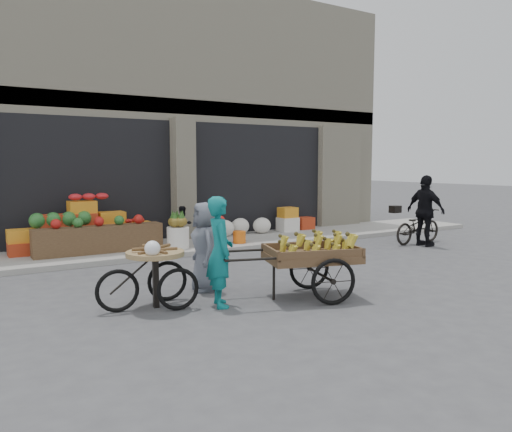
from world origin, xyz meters
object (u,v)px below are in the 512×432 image
pineapple_bin (178,238)px  tricycle_cart (155,270)px  bicycle (418,226)px  vendor_grey (205,247)px  orange_bucket (239,237)px  banana_cart (309,252)px  vendor_woman (220,252)px  seated_person (183,225)px  fire_hydrant (221,229)px  cyclist (426,211)px

pineapple_bin → tricycle_cart: 4.48m
bicycle → vendor_grey: bearing=98.0°
pineapple_bin → vendor_grey: bearing=-105.6°
orange_bucket → banana_cart: bearing=-106.7°
orange_bucket → vendor_woman: (-2.78, -4.30, 0.54)m
seated_person → bicycle: size_ratio=0.54×
pineapple_bin → vendor_grey: size_ratio=0.35×
fire_hydrant → seated_person: bearing=137.1°
vendor_grey → seated_person: bearing=171.0°
vendor_grey → pineapple_bin: bearing=174.0°
fire_hydrant → seated_person: size_ratio=0.76×
banana_cart → tricycle_cart: size_ratio=1.76×
vendor_woman → vendor_grey: size_ratio=1.11×
orange_bucket → tricycle_cart: tricycle_cart is taller
banana_cart → fire_hydrant: bearing=96.0°
fire_hydrant → vendor_woman: size_ratio=0.44×
pineapple_bin → orange_bucket: size_ratio=1.62×
orange_bucket → banana_cart: size_ratio=0.13×
banana_cart → bicycle: size_ratio=1.48×
vendor_woman → vendor_grey: vendor_woman is taller
fire_hydrant → banana_cart: banana_cart is taller
fire_hydrant → cyclist: (4.67, -2.30, 0.40)m
pineapple_bin → cyclist: size_ratio=0.29×
orange_bucket → vendor_grey: bearing=-127.4°
fire_hydrant → tricycle_cart: bearing=-128.4°
orange_bucket → cyclist: size_ratio=0.18×
pineapple_bin → banana_cart: size_ratio=0.20×
vendor_woman → tricycle_cart: 0.98m
seated_person → cyclist: 6.13m
tricycle_cart → cyclist: cyclist is taller
banana_cart → cyclist: bearing=39.8°
seated_person → bicycle: (5.57, -2.55, -0.13)m
fire_hydrant → tricycle_cart: tricycle_cart is taller
seated_person → vendor_woman: vendor_woman is taller
seated_person → fire_hydrant: bearing=-52.9°
orange_bucket → vendor_grey: vendor_grey is taller
tricycle_cart → bicycle: size_ratio=0.84×
seated_person → bicycle: bearing=-34.6°
seated_person → orange_bucket: bearing=-40.3°
tricycle_cart → vendor_grey: (1.06, 0.52, 0.17)m
seated_person → vendor_grey: vendor_grey is taller
tricycle_cart → vendor_grey: size_ratio=0.98×
fire_hydrant → orange_bucket: fire_hydrant is taller
pineapple_bin → banana_cart: banana_cart is taller
pineapple_bin → vendor_woman: bearing=-105.0°
pineapple_bin → orange_bucket: pineapple_bin is taller
seated_person → vendor_grey: size_ratio=0.63×
cyclist → tricycle_cart: bearing=97.6°
tricycle_cart → vendor_grey: bearing=32.2°
orange_bucket → cyclist: bearing=-28.4°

